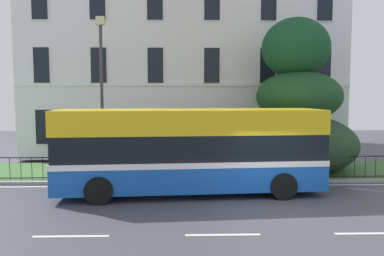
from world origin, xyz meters
TOP-DOWN VIEW (x-y plane):
  - ground_plane at (0.00, 0.78)m, footprint 60.00×56.00m
  - georgian_townhouse at (-2.99, 14.76)m, footprint 18.86×11.08m
  - iron_verge_railing at (-2.99, 4.40)m, footprint 17.55×0.04m
  - evergreen_tree at (2.62, 6.65)m, footprint 5.36×5.36m
  - single_decker_bus at (-2.77, 2.49)m, footprint 9.93×3.15m
  - street_lamp_post at (-6.66, 5.47)m, footprint 0.36×0.24m

SIDE VIEW (x-z plane):
  - ground_plane at x=0.00m, z-range -0.11..0.07m
  - iron_verge_railing at x=-2.99m, z-range 0.14..1.11m
  - single_decker_bus at x=-2.77m, z-range 0.08..3.25m
  - evergreen_tree at x=2.62m, z-range -0.92..6.63m
  - street_lamp_post at x=-6.66m, z-range 0.62..7.63m
  - georgian_townhouse at x=-2.99m, z-range 0.15..12.95m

